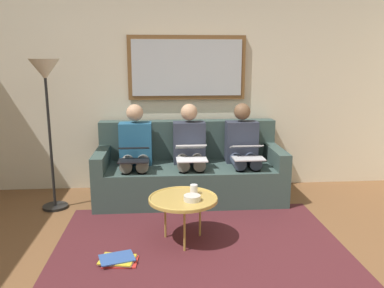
{
  "coord_description": "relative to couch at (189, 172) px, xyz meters",
  "views": [
    {
      "loc": [
        0.33,
        2.46,
        1.66
      ],
      "look_at": [
        0.0,
        -1.7,
        0.75
      ],
      "focal_mm": 36.62,
      "sensor_mm": 36.0,
      "label": 1
    }
  ],
  "objects": [
    {
      "name": "area_rug",
      "position": [
        0.0,
        1.27,
        -0.31
      ],
      "size": [
        2.6,
        1.8,
        0.01
      ],
      "primitive_type": "cube",
      "color": "#4C1E23",
      "rests_on": "ground_plane"
    },
    {
      "name": "couch",
      "position": [
        0.0,
        0.0,
        0.0
      ],
      "size": [
        2.2,
        0.9,
        0.9
      ],
      "color": "#384C47",
      "rests_on": "ground_plane"
    },
    {
      "name": "magazine_stack",
      "position": [
        0.71,
        1.56,
        -0.29
      ],
      "size": [
        0.34,
        0.27,
        0.04
      ],
      "color": "red",
      "rests_on": "ground_plane"
    },
    {
      "name": "laptop_black",
      "position": [
        0.64,
        0.31,
        0.32
      ],
      "size": [
        0.33,
        0.35,
        0.15
      ],
      "color": "black"
    },
    {
      "name": "wall_rear",
      "position": [
        0.0,
        -0.48,
        0.99
      ],
      "size": [
        6.0,
        0.12,
        2.6
      ],
      "primitive_type": "cube",
      "color": "beige",
      "rests_on": "ground_plane"
    },
    {
      "name": "person_middle",
      "position": [
        0.0,
        0.07,
        0.3
      ],
      "size": [
        0.38,
        0.58,
        1.14
      ],
      "color": "#2D3342",
      "rests_on": "couch"
    },
    {
      "name": "cup",
      "position": [
        0.04,
        1.12,
        0.16
      ],
      "size": [
        0.07,
        0.07,
        0.09
      ],
      "primitive_type": "cylinder",
      "color": "silver",
      "rests_on": "coffee_table"
    },
    {
      "name": "bowl",
      "position": [
        0.07,
        1.29,
        0.14
      ],
      "size": [
        0.15,
        0.15,
        0.05
      ],
      "primitive_type": "cylinder",
      "color": "beige",
      "rests_on": "coffee_table"
    },
    {
      "name": "standing_lamp",
      "position": [
        1.55,
        0.27,
        1.06
      ],
      "size": [
        0.32,
        0.32,
        1.66
      ],
      "color": "black",
      "rests_on": "ground_plane"
    },
    {
      "name": "framed_mirror",
      "position": [
        0.0,
        -0.39,
        1.24
      ],
      "size": [
        1.47,
        0.05,
        0.79
      ],
      "color": "brown"
    },
    {
      "name": "person_left",
      "position": [
        -0.64,
        0.07,
        0.3
      ],
      "size": [
        0.38,
        0.58,
        1.14
      ],
      "color": "#2D3342",
      "rests_on": "couch"
    },
    {
      "name": "coffee_table",
      "position": [
        0.14,
        1.22,
        0.1
      ],
      "size": [
        0.63,
        0.63,
        0.44
      ],
      "color": "tan",
      "rests_on": "ground_plane"
    },
    {
      "name": "laptop_white",
      "position": [
        0.0,
        0.3,
        0.32
      ],
      "size": [
        0.34,
        0.38,
        0.16
      ],
      "color": "white"
    },
    {
      "name": "laptop_silver",
      "position": [
        -0.64,
        0.31,
        0.31
      ],
      "size": [
        0.35,
        0.34,
        0.15
      ],
      "color": "silver"
    },
    {
      "name": "person_right",
      "position": [
        0.64,
        0.07,
        0.3
      ],
      "size": [
        0.38,
        0.58,
        1.14
      ],
      "color": "#235B84",
      "rests_on": "couch"
    }
  ]
}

